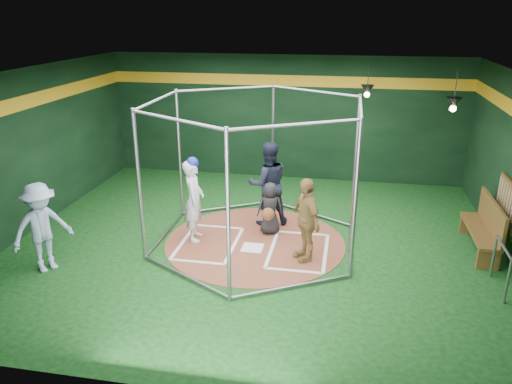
% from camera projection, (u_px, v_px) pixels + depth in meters
% --- Properties ---
extents(room_shell, '(10.10, 9.10, 3.53)m').
position_uv_depth(room_shell, '(255.00, 163.00, 9.98)').
color(room_shell, '#0B330E').
rests_on(room_shell, ground).
extents(clay_disc, '(3.80, 3.80, 0.01)m').
position_uv_depth(clay_disc, '(255.00, 242.00, 10.58)').
color(clay_disc, brown).
rests_on(clay_disc, ground).
extents(home_plate, '(0.43, 0.43, 0.01)m').
position_uv_depth(home_plate, '(252.00, 248.00, 10.30)').
color(home_plate, white).
rests_on(home_plate, clay_disc).
extents(batter_box_left, '(1.17, 1.77, 0.01)m').
position_uv_depth(batter_box_left, '(209.00, 243.00, 10.51)').
color(batter_box_left, white).
rests_on(batter_box_left, clay_disc).
extents(batter_box_right, '(1.17, 1.77, 0.01)m').
position_uv_depth(batter_box_right, '(298.00, 250.00, 10.18)').
color(batter_box_right, white).
rests_on(batter_box_right, clay_disc).
extents(batting_cage, '(4.05, 4.67, 3.00)m').
position_uv_depth(batting_cage, '(255.00, 175.00, 10.06)').
color(batting_cage, gray).
rests_on(batting_cage, ground).
extents(bat_rack, '(0.07, 1.25, 0.98)m').
position_uv_depth(bat_rack, '(506.00, 205.00, 9.73)').
color(bat_rack, brown).
rests_on(bat_rack, room_shell).
extents(pendant_lamp_near, '(0.34, 0.34, 0.90)m').
position_uv_depth(pendant_lamp_near, '(367.00, 90.00, 12.58)').
color(pendant_lamp_near, black).
rests_on(pendant_lamp_near, room_shell).
extents(pendant_lamp_far, '(0.34, 0.34, 0.90)m').
position_uv_depth(pendant_lamp_far, '(454.00, 103.00, 10.79)').
color(pendant_lamp_far, black).
rests_on(pendant_lamp_far, room_shell).
extents(batter_figure, '(0.53, 0.71, 1.82)m').
position_uv_depth(batter_figure, '(194.00, 199.00, 10.42)').
color(batter_figure, silver).
rests_on(batter_figure, clay_disc).
extents(visitor_leopard, '(0.85, 1.05, 1.67)m').
position_uv_depth(visitor_leopard, '(306.00, 219.00, 9.60)').
color(visitor_leopard, tan).
rests_on(visitor_leopard, clay_disc).
extents(catcher_figure, '(0.64, 0.64, 1.16)m').
position_uv_depth(catcher_figure, '(270.00, 209.00, 10.80)').
color(catcher_figure, black).
rests_on(catcher_figure, clay_disc).
extents(umpire, '(1.13, 1.02, 1.92)m').
position_uv_depth(umpire, '(268.00, 184.00, 11.17)').
color(umpire, black).
rests_on(umpire, clay_disc).
extents(bystander_blue, '(1.16, 1.28, 1.73)m').
position_uv_depth(bystander_blue, '(42.00, 228.00, 9.19)').
color(bystander_blue, '#96ABC7').
rests_on(bystander_blue, ground).
extents(dugout_bench, '(0.43, 1.85, 1.08)m').
position_uv_depth(dugout_bench, '(485.00, 226.00, 10.04)').
color(dugout_bench, brown).
rests_on(dugout_bench, ground).
extents(steel_railing, '(0.05, 0.97, 0.83)m').
position_uv_depth(steel_railing, '(502.00, 261.00, 8.62)').
color(steel_railing, gray).
rests_on(steel_railing, ground).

